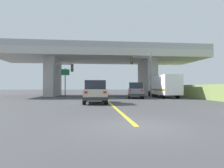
{
  "coord_description": "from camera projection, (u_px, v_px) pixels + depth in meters",
  "views": [
    {
      "loc": [
        -1.63,
        -6.77,
        1.44
      ],
      "look_at": [
        0.73,
        15.2,
        1.8
      ],
      "focal_mm": 30.48,
      "sensor_mm": 36.0,
      "label": 1
    }
  ],
  "objects": [
    {
      "name": "ground",
      "position": [
        101.0,
        96.0,
        31.92
      ],
      "size": [
        160.0,
        160.0,
        0.0
      ],
      "primitive_type": "plane",
      "color": "#424244"
    },
    {
      "name": "overpass_bridge",
      "position": [
        101.0,
        62.0,
        32.01
      ],
      "size": [
        33.2,
        10.66,
        7.97
      ],
      "color": "#B7B5AD",
      "rests_on": "ground"
    },
    {
      "name": "lane_divider_stripe",
      "position": [
        109.0,
        102.0,
        18.15
      ],
      "size": [
        0.2,
        22.66,
        0.01
      ],
      "primitive_type": "cube",
      "color": "yellow",
      "rests_on": "ground"
    },
    {
      "name": "suv_lead",
      "position": [
        95.0,
        92.0,
        17.08
      ],
      "size": [
        2.05,
        4.46,
        2.02
      ],
      "color": "#B7B29E",
      "rests_on": "ground"
    },
    {
      "name": "suv_crossing",
      "position": [
        136.0,
        90.0,
        24.55
      ],
      "size": [
        2.66,
        4.58,
        2.02
      ],
      "rotation": [
        0.0,
        0.0,
        -0.19
      ],
      "color": "slate",
      "rests_on": "ground"
    },
    {
      "name": "box_truck",
      "position": [
        164.0,
        86.0,
        26.27
      ],
      "size": [
        2.33,
        7.47,
        3.01
      ],
      "color": "silver",
      "rests_on": "ground"
    },
    {
      "name": "sedan_oncoming",
      "position": [
        94.0,
        89.0,
        41.07
      ],
      "size": [
        1.91,
        4.81,
        2.02
      ],
      "color": "silver",
      "rests_on": "ground"
    },
    {
      "name": "traffic_signal_nearside",
      "position": [
        145.0,
        69.0,
        25.7
      ],
      "size": [
        2.92,
        0.36,
        6.18
      ],
      "color": "slate",
      "rests_on": "ground"
    },
    {
      "name": "traffic_signal_farside",
      "position": [
        61.0,
        73.0,
        24.11
      ],
      "size": [
        2.52,
        0.36,
        5.25
      ],
      "color": "#56595E",
      "rests_on": "ground"
    },
    {
      "name": "highway_sign",
      "position": [
        65.0,
        76.0,
        28.9
      ],
      "size": [
        1.31,
        0.17,
        4.35
      ],
      "color": "#56595E",
      "rests_on": "ground"
    }
  ]
}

